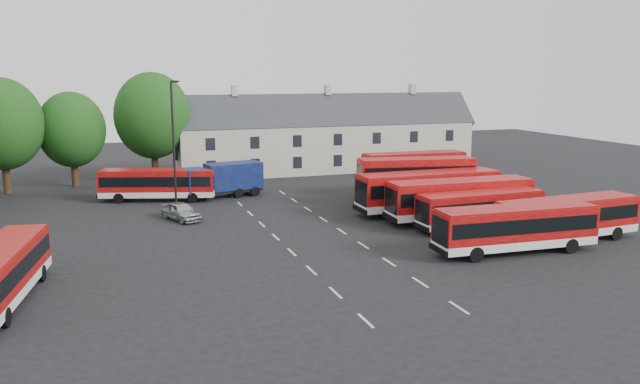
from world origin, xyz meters
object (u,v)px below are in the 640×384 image
Objects in this scene: box_truck at (224,178)px; silver_car at (181,211)px; bus_row_a at (516,225)px; lamppost at (174,141)px; bus_west at (1,270)px; bus_dd_south at (416,178)px.

silver_car is at bearing -132.58° from box_truck.
box_truck is (-14.13, 24.42, -0.04)m from bus_row_a.
bus_row_a is 1.00× the size of lamppost.
silver_car is 6.78m from lamppost.
bus_west is 2.50× the size of silver_car.
bus_row_a is at bearing -82.77° from bus_west.
bus_dd_south reaches higher than silver_car.
silver_car is at bearing -25.58° from bus_west.
bus_dd_south is 20.15m from silver_car.
lamppost reaches higher than bus_west.
bus_row_a is 28.21m from box_truck.
bus_dd_south is at bearing -42.00° from box_truck.
bus_row_a is 1.04× the size of bus_west.
bus_dd_south is 17.62m from box_truck.
bus_dd_south is 0.96× the size of lamppost.
lamppost reaches higher than bus_dd_south.
bus_row_a reaches higher than silver_car.
box_truck is at bearing 122.88° from bus_row_a.
bus_dd_south is 1.38× the size of box_truck.
bus_dd_south reaches higher than bus_west.
bus_west is 23.05m from lamppost.
lamppost is at bearing 64.77° from silver_car.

